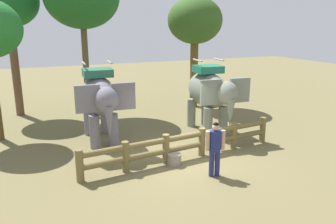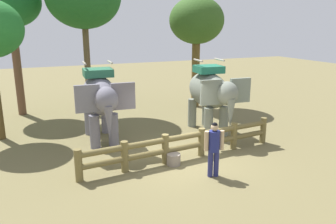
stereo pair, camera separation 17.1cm
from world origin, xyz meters
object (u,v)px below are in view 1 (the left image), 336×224
object	(u,v)px
tourist_woman_in_black	(215,145)
tree_far_right	(8,3)
tree_far_left	(195,22)
feed_bucket	(174,159)
elephant_center	(210,92)
elephant_near_left	(100,98)
log_fence	(184,143)

from	to	relation	value
tourist_woman_in_black	tree_far_right	bearing A→B (deg)	117.94
tree_far_left	feed_bucket	world-z (taller)	tree_far_left
tourist_woman_in_black	tree_far_right	size ratio (longest dim) A/B	0.25
elephant_center	feed_bucket	xyz separation A→B (m)	(-2.90, -2.62, -1.63)
elephant_near_left	tourist_woman_in_black	bearing A→B (deg)	-61.03
log_fence	tourist_woman_in_black	bearing A→B (deg)	-80.74
log_fence	tree_far_right	distance (m)	11.58
tree_far_right	feed_bucket	size ratio (longest dim) A/B	14.78
log_fence	elephant_center	xyz separation A→B (m)	(2.37, 2.32, 1.22)
log_fence	elephant_center	bearing A→B (deg)	44.43
log_fence	tree_far_right	world-z (taller)	tree_far_right
log_fence	feed_bucket	world-z (taller)	log_fence
elephant_near_left	tree_far_left	distance (m)	8.06
tree_far_left	tourist_woman_in_black	bearing A→B (deg)	-113.84
elephant_center	feed_bucket	world-z (taller)	elephant_center
elephant_center	tree_far_left	bearing A→B (deg)	70.03
elephant_near_left	tree_far_right	size ratio (longest dim) A/B	0.54
tree_far_left	tree_far_right	bearing A→B (deg)	168.20
log_fence	elephant_near_left	world-z (taller)	elephant_near_left
feed_bucket	tree_far_right	bearing A→B (deg)	117.46
elephant_center	tourist_woman_in_black	size ratio (longest dim) A/B	2.12
elephant_center	tree_far_right	xyz separation A→B (m)	(-7.70, 6.62, 3.86)
tourist_woman_in_black	tree_far_left	size ratio (longest dim) A/B	0.29
log_fence	elephant_near_left	distance (m)	3.98
tree_far_right	elephant_center	bearing A→B (deg)	-40.68
log_fence	feed_bucket	xyz separation A→B (m)	(-0.53, -0.30, -0.41)
log_fence	tree_far_left	size ratio (longest dim) A/B	1.24
elephant_near_left	tree_far_left	xyz separation A→B (m)	(6.35, 3.97, 2.97)
elephant_center	tree_far_right	world-z (taller)	tree_far_right
log_fence	tree_far_left	distance (m)	9.09
log_fence	tourist_woman_in_black	xyz separation A→B (m)	(0.26, -1.61, 0.43)
tourist_woman_in_black	tree_far_left	world-z (taller)	tree_far_left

